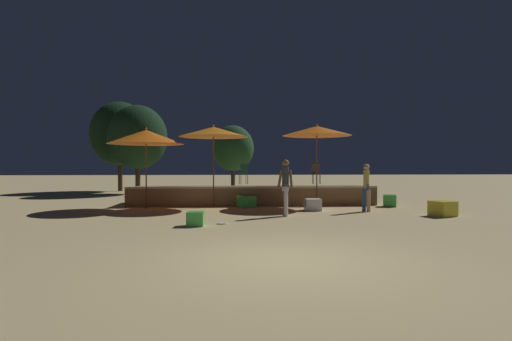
{
  "coord_description": "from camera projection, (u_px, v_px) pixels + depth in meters",
  "views": [
    {
      "loc": [
        -0.98,
        -6.71,
        1.62
      ],
      "look_at": [
        0.0,
        7.2,
        1.44
      ],
      "focal_mm": 28.0,
      "sensor_mm": 36.0,
      "label": 1
    }
  ],
  "objects": [
    {
      "name": "background_tree_2",
      "position": [
        120.0,
        134.0,
        25.02
      ],
      "size": [
        3.64,
        3.64,
        5.6
      ],
      "color": "#3D2B1C",
      "rests_on": "ground"
    },
    {
      "name": "cube_seat_2",
      "position": [
        246.0,
        202.0,
        15.32
      ],
      "size": [
        0.78,
        0.78,
        0.44
      ],
      "rotation": [
        0.0,
        0.0,
        0.26
      ],
      "color": "#4CC651",
      "rests_on": "ground"
    },
    {
      "name": "cube_seat_4",
      "position": [
        443.0,
        209.0,
        12.66
      ],
      "size": [
        0.82,
        0.82,
        0.48
      ],
      "rotation": [
        0.0,
        0.0,
        0.34
      ],
      "color": "yellow",
      "rests_on": "ground"
    },
    {
      "name": "frisbee_disc",
      "position": [
        222.0,
        223.0,
        10.98
      ],
      "size": [
        0.27,
        0.27,
        0.03
      ],
      "color": "white",
      "rests_on": "ground"
    },
    {
      "name": "ground_plane",
      "position": [
        286.0,
        260.0,
        6.78
      ],
      "size": [
        120.0,
        120.0,
        0.0
      ],
      "primitive_type": "plane",
      "color": "tan"
    },
    {
      "name": "cube_seat_3",
      "position": [
        313.0,
        205.0,
        14.26
      ],
      "size": [
        0.57,
        0.57,
        0.42
      ],
      "rotation": [
        0.0,
        0.0,
        -0.03
      ],
      "color": "white",
      "rests_on": "ground"
    },
    {
      "name": "patio_umbrella_1",
      "position": [
        214.0,
        132.0,
        15.35
      ],
      "size": [
        2.69,
        2.69,
        3.18
      ],
      "color": "brown",
      "rests_on": "ground"
    },
    {
      "name": "person_1",
      "position": [
        285.0,
        185.0,
        12.65
      ],
      "size": [
        0.51,
        0.31,
        1.8
      ],
      "rotation": [
        0.0,
        0.0,
        4.74
      ],
      "color": "brown",
      "rests_on": "ground"
    },
    {
      "name": "bistro_chair_0",
      "position": [
        244.0,
        172.0,
        17.24
      ],
      "size": [
        0.41,
        0.42,
        0.9
      ],
      "rotation": [
        0.0,
        0.0,
        3.34
      ],
      "color": "#1E4C47",
      "rests_on": "wooden_deck"
    },
    {
      "name": "cube_seat_1",
      "position": [
        195.0,
        219.0,
        10.63
      ],
      "size": [
        0.46,
        0.46,
        0.38
      ],
      "rotation": [
        0.0,
        0.0,
        -0.05
      ],
      "color": "#4CC651",
      "rests_on": "ground"
    },
    {
      "name": "background_tree_1",
      "position": [
        233.0,
        148.0,
        27.26
      ],
      "size": [
        2.84,
        2.84,
        4.34
      ],
      "color": "#3D2B1C",
      "rests_on": "ground"
    },
    {
      "name": "patio_umbrella_0",
      "position": [
        317.0,
        131.0,
        15.77
      ],
      "size": [
        2.74,
        2.74,
        3.25
      ],
      "color": "brown",
      "rests_on": "ground"
    },
    {
      "name": "cube_seat_0",
      "position": [
        390.0,
        201.0,
        15.58
      ],
      "size": [
        0.62,
        0.62,
        0.46
      ],
      "rotation": [
        0.0,
        0.0,
        -0.36
      ],
      "color": "#4CC651",
      "rests_on": "ground"
    },
    {
      "name": "wooden_deck",
      "position": [
        252.0,
        195.0,
        16.81
      ],
      "size": [
        9.94,
        2.37,
        0.79
      ],
      "color": "olive",
      "rests_on": "ground"
    },
    {
      "name": "background_tree_0",
      "position": [
        138.0,
        137.0,
        22.68
      ],
      "size": [
        3.31,
        3.31,
        5.04
      ],
      "color": "#3D2B1C",
      "rests_on": "ground"
    },
    {
      "name": "bistro_chair_1",
      "position": [
        316.0,
        172.0,
        17.61
      ],
      "size": [
        0.4,
        0.4,
        0.9
      ],
      "rotation": [
        0.0,
        0.0,
        6.22
      ],
      "color": "#47474C",
      "rests_on": "wooden_deck"
    },
    {
      "name": "person_0",
      "position": [
        366.0,
        186.0,
        13.87
      ],
      "size": [
        0.35,
        0.44,
        1.66
      ],
      "rotation": [
        0.0,
        0.0,
        5.65
      ],
      "color": "#2D4C7F",
      "rests_on": "ground"
    },
    {
      "name": "patio_umbrella_2",
      "position": [
        146.0,
        137.0,
        14.88
      ],
      "size": [
        2.81,
        2.81,
        3.02
      ],
      "color": "brown",
      "rests_on": "ground"
    }
  ]
}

